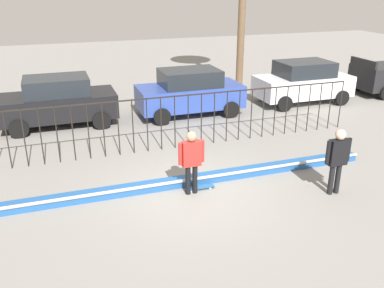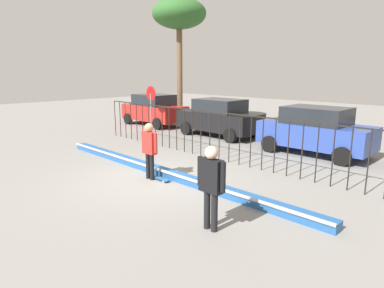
{
  "view_description": "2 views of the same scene",
  "coord_description": "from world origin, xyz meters",
  "px_view_note": "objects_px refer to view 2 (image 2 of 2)",
  "views": [
    {
      "loc": [
        -3.22,
        -9.42,
        5.31
      ],
      "look_at": [
        0.47,
        1.38,
        0.79
      ],
      "focal_mm": 39.04,
      "sensor_mm": 36.0,
      "label": 1
    },
    {
      "loc": [
        7.74,
        -6.14,
        3.24
      ],
      "look_at": [
        0.62,
        1.08,
        1.03
      ],
      "focal_mm": 30.99,
      "sensor_mm": 36.0,
      "label": 2
    }
  ],
  "objects_px": {
    "parked_car_black": "(219,117)",
    "stop_sign": "(151,103)",
    "skateboard": "(160,178)",
    "camera_operator": "(211,180)",
    "parked_car_red": "(154,109)",
    "palm_tree_short": "(179,16)",
    "skateboarder": "(149,146)",
    "parked_car_blue": "(315,130)"
  },
  "relations": [
    {
      "from": "parked_car_black",
      "to": "stop_sign",
      "type": "bearing_deg",
      "value": -153.89
    },
    {
      "from": "skateboard",
      "to": "camera_operator",
      "type": "xyz_separation_m",
      "value": [
        3.27,
        -1.35,
        1.02
      ]
    },
    {
      "from": "parked_car_red",
      "to": "palm_tree_short",
      "type": "distance_m",
      "value": 5.92
    },
    {
      "from": "parked_car_red",
      "to": "parked_car_black",
      "type": "distance_m",
      "value": 5.23
    },
    {
      "from": "parked_car_red",
      "to": "parked_car_black",
      "type": "relative_size",
      "value": 1.0
    },
    {
      "from": "skateboarder",
      "to": "parked_car_black",
      "type": "distance_m",
      "value": 7.54
    },
    {
      "from": "parked_car_red",
      "to": "skateboard",
      "type": "bearing_deg",
      "value": -41.57
    },
    {
      "from": "parked_car_blue",
      "to": "stop_sign",
      "type": "bearing_deg",
      "value": -170.64
    },
    {
      "from": "camera_operator",
      "to": "skateboard",
      "type": "bearing_deg",
      "value": 19.07
    },
    {
      "from": "parked_car_blue",
      "to": "palm_tree_short",
      "type": "relative_size",
      "value": 0.56
    },
    {
      "from": "stop_sign",
      "to": "palm_tree_short",
      "type": "height_order",
      "value": "palm_tree_short"
    },
    {
      "from": "skateboarder",
      "to": "palm_tree_short",
      "type": "distance_m",
      "value": 12.95
    },
    {
      "from": "parked_car_black",
      "to": "parked_car_blue",
      "type": "bearing_deg",
      "value": -4.63
    },
    {
      "from": "camera_operator",
      "to": "parked_car_black",
      "type": "bearing_deg",
      "value": -9.51
    },
    {
      "from": "parked_car_blue",
      "to": "stop_sign",
      "type": "height_order",
      "value": "stop_sign"
    },
    {
      "from": "parked_car_blue",
      "to": "stop_sign",
      "type": "distance_m",
      "value": 8.72
    },
    {
      "from": "skateboard",
      "to": "stop_sign",
      "type": "relative_size",
      "value": 0.32
    },
    {
      "from": "camera_operator",
      "to": "palm_tree_short",
      "type": "bearing_deg",
      "value": 0.53
    },
    {
      "from": "parked_car_red",
      "to": "parked_car_blue",
      "type": "distance_m",
      "value": 10.43
    },
    {
      "from": "skateboard",
      "to": "palm_tree_short",
      "type": "xyz_separation_m",
      "value": [
        -8.14,
        8.54,
        6.54
      ]
    },
    {
      "from": "skateboard",
      "to": "palm_tree_short",
      "type": "distance_m",
      "value": 13.49
    },
    {
      "from": "camera_operator",
      "to": "parked_car_red",
      "type": "xyz_separation_m",
      "value": [
        -11.82,
        8.07,
        -0.11
      ]
    },
    {
      "from": "palm_tree_short",
      "to": "skateboarder",
      "type": "bearing_deg",
      "value": -47.85
    },
    {
      "from": "camera_operator",
      "to": "parked_car_blue",
      "type": "bearing_deg",
      "value": -38.51
    },
    {
      "from": "skateboarder",
      "to": "palm_tree_short",
      "type": "height_order",
      "value": "palm_tree_short"
    },
    {
      "from": "parked_car_black",
      "to": "stop_sign",
      "type": "height_order",
      "value": "stop_sign"
    },
    {
      "from": "parked_car_red",
      "to": "parked_car_black",
      "type": "height_order",
      "value": "same"
    },
    {
      "from": "skateboard",
      "to": "parked_car_red",
      "type": "height_order",
      "value": "parked_car_red"
    },
    {
      "from": "skateboarder",
      "to": "parked_car_red",
      "type": "bearing_deg",
      "value": 144.07
    },
    {
      "from": "parked_car_black",
      "to": "parked_car_blue",
      "type": "distance_m",
      "value": 5.21
    },
    {
      "from": "skateboarder",
      "to": "skateboard",
      "type": "height_order",
      "value": "skateboarder"
    },
    {
      "from": "camera_operator",
      "to": "stop_sign",
      "type": "relative_size",
      "value": 0.72
    },
    {
      "from": "camera_operator",
      "to": "stop_sign",
      "type": "height_order",
      "value": "stop_sign"
    },
    {
      "from": "palm_tree_short",
      "to": "stop_sign",
      "type": "bearing_deg",
      "value": -67.52
    },
    {
      "from": "skateboarder",
      "to": "parked_car_blue",
      "type": "height_order",
      "value": "parked_car_blue"
    },
    {
      "from": "camera_operator",
      "to": "palm_tree_short",
      "type": "relative_size",
      "value": 0.24
    },
    {
      "from": "parked_car_red",
      "to": "parked_car_blue",
      "type": "xyz_separation_m",
      "value": [
        10.43,
        -0.25,
        0.0
      ]
    },
    {
      "from": "skateboarder",
      "to": "parked_car_blue",
      "type": "xyz_separation_m",
      "value": [
        2.17,
        6.61,
        -0.07
      ]
    },
    {
      "from": "skateboard",
      "to": "stop_sign",
      "type": "xyz_separation_m",
      "value": [
        -6.68,
        5.03,
        1.56
      ]
    },
    {
      "from": "parked_car_red",
      "to": "parked_car_black",
      "type": "xyz_separation_m",
      "value": [
        5.22,
        0.05,
        0.0
      ]
    },
    {
      "from": "skateboard",
      "to": "parked_car_red",
      "type": "relative_size",
      "value": 0.19
    },
    {
      "from": "stop_sign",
      "to": "palm_tree_short",
      "type": "bearing_deg",
      "value": 112.48
    }
  ]
}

